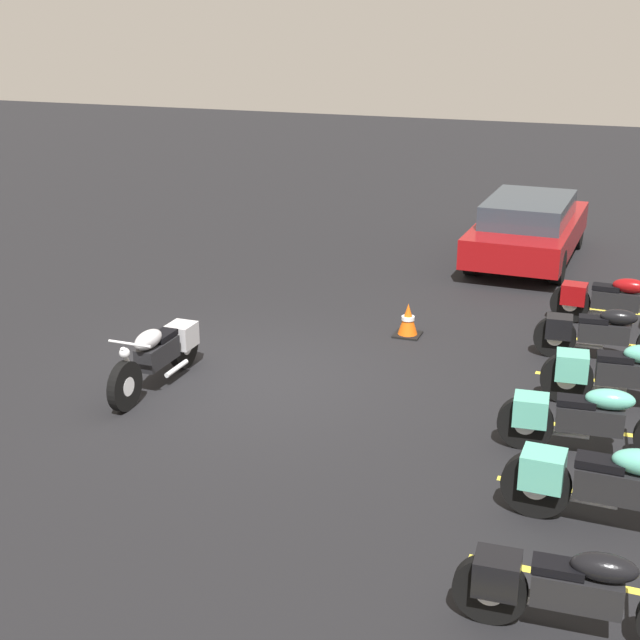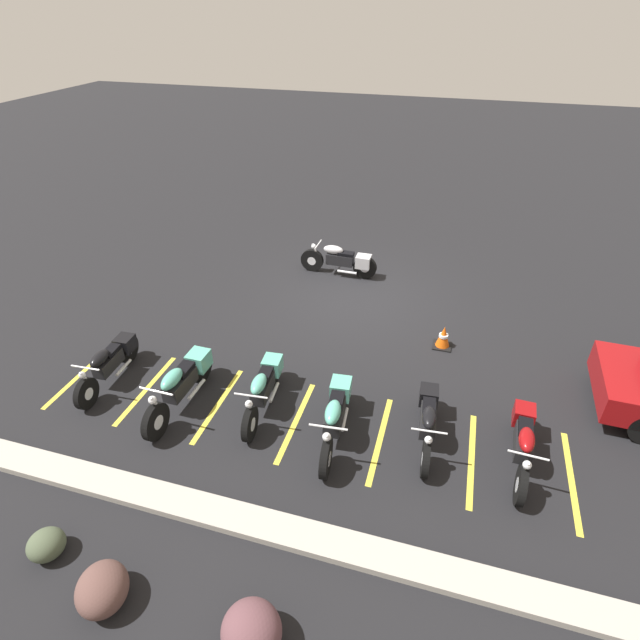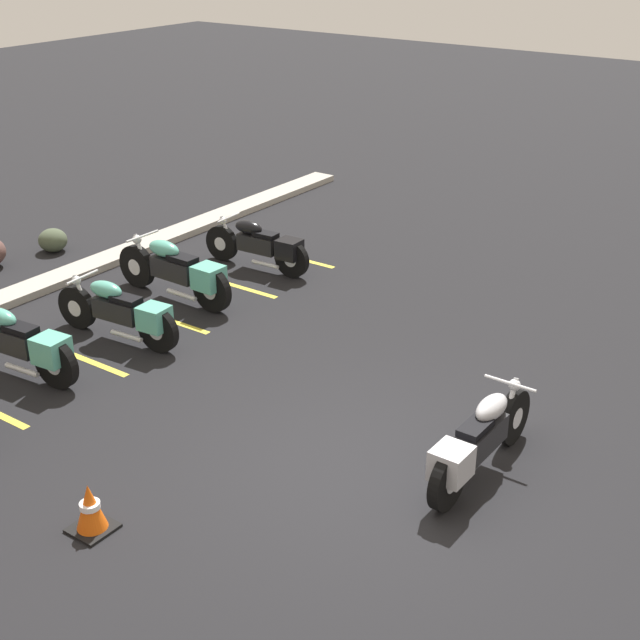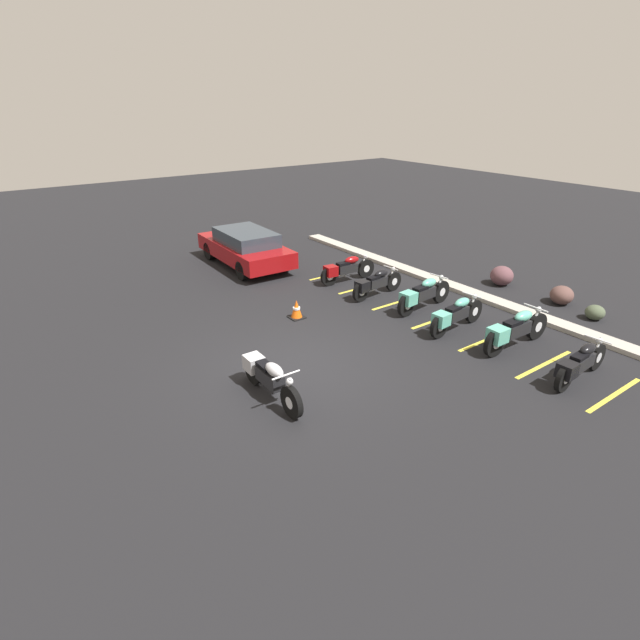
% 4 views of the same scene
% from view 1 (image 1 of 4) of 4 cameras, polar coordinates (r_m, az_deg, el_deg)
% --- Properties ---
extents(ground, '(60.00, 60.00, 0.00)m').
position_cam_1_polar(ground, '(12.18, -4.27, -3.73)').
color(ground, black).
extents(motorcycle_silver_featured, '(2.14, 0.60, 0.84)m').
position_cam_1_polar(motorcycle_silver_featured, '(11.99, -10.22, -2.08)').
color(motorcycle_silver_featured, black).
rests_on(motorcycle_silver_featured, ground).
extents(parked_bike_0, '(0.59, 2.09, 0.82)m').
position_cam_1_polar(parked_bike_0, '(14.65, 18.16, 1.19)').
color(parked_bike_0, black).
rests_on(parked_bike_0, ground).
extents(parked_bike_1, '(0.56, 2.01, 0.79)m').
position_cam_1_polar(parked_bike_1, '(13.19, 17.44, -0.80)').
color(parked_bike_1, black).
rests_on(parked_bike_1, ground).
extents(parked_bike_2, '(0.63, 2.21, 0.87)m').
position_cam_1_polar(parked_bike_2, '(11.72, 18.78, -3.28)').
color(parked_bike_2, black).
rests_on(parked_bike_2, ground).
extents(parked_bike_3, '(0.59, 2.11, 0.83)m').
position_cam_1_polar(parked_bike_3, '(10.39, 16.54, -6.11)').
color(parked_bike_3, black).
rests_on(parked_bike_3, ground).
extents(parked_bike_4, '(0.64, 2.29, 0.90)m').
position_cam_1_polar(parked_bike_4, '(9.04, 18.07, -10.03)').
color(parked_bike_4, black).
rests_on(parked_bike_4, ground).
extents(parked_bike_5, '(0.57, 2.04, 0.80)m').
position_cam_1_polar(parked_bike_5, '(7.60, 15.64, -16.33)').
color(parked_bike_5, black).
rests_on(parked_bike_5, ground).
extents(car_red, '(4.36, 1.94, 1.29)m').
position_cam_1_polar(car_red, '(18.04, 13.18, 5.78)').
color(car_red, black).
rests_on(car_red, ground).
extents(traffic_cone, '(0.40, 0.40, 0.52)m').
position_cam_1_polar(traffic_cone, '(13.68, 5.65, -0.05)').
color(traffic_cone, black).
rests_on(traffic_cone, ground).
extents(stall_line_0, '(0.10, 2.10, 0.00)m').
position_cam_1_polar(stall_line_0, '(15.56, 18.93, 0.46)').
color(stall_line_0, gold).
rests_on(stall_line_0, ground).
extents(stall_line_1, '(0.10, 2.10, 0.00)m').
position_cam_1_polar(stall_line_1, '(14.09, 18.67, -1.46)').
color(stall_line_1, gold).
rests_on(stall_line_1, ground).
extents(stall_line_2, '(0.10, 2.10, 0.00)m').
position_cam_1_polar(stall_line_2, '(12.64, 18.35, -3.84)').
color(stall_line_2, gold).
rests_on(stall_line_2, ground).
extents(stall_line_3, '(0.10, 2.10, 0.00)m').
position_cam_1_polar(stall_line_3, '(11.21, 17.95, -6.82)').
color(stall_line_3, gold).
rests_on(stall_line_3, ground).
extents(stall_line_4, '(0.10, 2.10, 0.00)m').
position_cam_1_polar(stall_line_4, '(9.83, 17.42, -10.66)').
color(stall_line_4, gold).
rests_on(stall_line_4, ground).
extents(stall_line_5, '(0.10, 2.10, 0.00)m').
position_cam_1_polar(stall_line_5, '(8.50, 16.70, -15.72)').
color(stall_line_5, gold).
rests_on(stall_line_5, ground).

